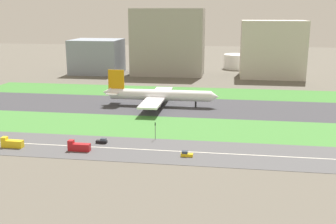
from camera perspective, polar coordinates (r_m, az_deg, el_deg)
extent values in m
plane|color=#5B564C|center=(224.14, 3.05, 0.69)|extent=(800.00, 800.00, 0.00)
cube|color=#38383D|center=(224.13, 3.05, 0.70)|extent=(280.00, 46.00, 0.10)
cube|color=#3D7A33|center=(264.04, 3.93, 2.73)|extent=(280.00, 36.00, 0.10)
cube|color=#427F38|center=(184.69, 1.79, -2.20)|extent=(280.00, 36.00, 0.10)
cube|color=#4C4C4F|center=(154.49, 0.36, -5.49)|extent=(280.00, 28.00, 0.10)
cube|color=silver|center=(154.47, 0.36, -5.47)|extent=(266.00, 0.50, 0.01)
cylinder|color=white|center=(224.89, -1.07, 2.40)|extent=(56.00, 6.00, 6.00)
cone|color=white|center=(221.90, 6.60, 2.15)|extent=(4.00, 5.70, 5.70)
cone|color=white|center=(231.74, -8.53, 2.79)|extent=(5.00, 5.40, 5.40)
cube|color=orange|center=(228.90, -7.28, 4.53)|extent=(9.00, 0.80, 11.00)
cube|color=white|center=(230.42, -7.46, 2.82)|extent=(6.00, 16.00, 0.60)
cube|color=white|center=(239.95, -0.94, 2.85)|extent=(10.00, 26.00, 1.00)
cylinder|color=gray|center=(234.43, -0.94, 2.03)|extent=(5.00, 3.20, 3.20)
cube|color=white|center=(211.07, -2.29, 1.28)|extent=(10.00, 26.00, 1.00)
cylinder|color=gray|center=(217.12, -1.72, 1.05)|extent=(5.00, 3.20, 3.20)
cylinder|color=black|center=(223.47, 3.90, 1.08)|extent=(1.00, 1.00, 3.20)
cylinder|color=black|center=(229.91, -1.90, 1.48)|extent=(1.00, 1.00, 3.20)
cylinder|color=black|center=(223.20, -2.23, 1.09)|extent=(1.00, 1.00, 3.20)
cube|color=#B2191E|center=(157.80, -12.33, -4.84)|extent=(8.40, 2.50, 2.80)
cube|color=#B2191E|center=(158.32, -13.45, -4.08)|extent=(2.00, 2.30, 1.20)
cube|color=yellow|center=(148.83, 2.67, -6.03)|extent=(4.40, 1.80, 1.10)
cube|color=#333D4C|center=(148.57, 2.37, -5.65)|extent=(2.20, 1.66, 0.90)
cube|color=yellow|center=(169.18, -20.97, -4.18)|extent=(8.40, 2.50, 2.80)
cube|color=yellow|center=(170.18, -21.96, -3.46)|extent=(2.00, 2.30, 1.20)
cube|color=black|center=(165.20, -9.30, -4.14)|extent=(4.40, 1.80, 1.10)
cube|color=#333D4C|center=(164.66, -9.05, -3.83)|extent=(2.20, 1.66, 0.90)
cylinder|color=#4C4C51|center=(167.00, -1.80, -2.88)|extent=(0.24, 0.24, 6.00)
cube|color=black|center=(165.99, -1.81, -1.69)|extent=(0.36, 0.36, 1.20)
sphere|color=#19D826|center=(165.72, -1.82, -1.61)|extent=(0.24, 0.24, 0.24)
cube|color=gray|center=(351.19, -9.92, 7.69)|extent=(40.16, 35.30, 28.20)
cube|color=#9E998E|center=(335.83, -0.01, 9.77)|extent=(58.04, 30.24, 53.34)
cube|color=beige|center=(334.02, 14.39, 8.53)|extent=(48.94, 34.11, 44.26)
cylinder|color=silver|center=(378.86, 9.70, 6.99)|extent=(24.84, 24.84, 12.99)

